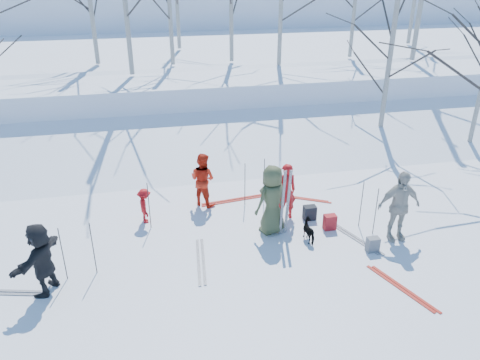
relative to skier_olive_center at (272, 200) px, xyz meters
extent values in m
plane|color=white|center=(-0.72, -0.89, -0.95)|extent=(120.00, 120.00, 0.00)
cube|color=white|center=(-0.72, 6.11, -0.80)|extent=(70.00, 9.49, 4.12)
cube|color=white|center=(-0.72, 16.11, 0.05)|extent=(70.00, 18.00, 2.20)
cube|color=white|center=(-0.72, 37.11, 1.05)|extent=(90.00, 30.00, 6.00)
imported|color=#3F482B|center=(0.00, 0.00, 0.00)|extent=(1.09, 0.93, 1.89)
imported|color=red|center=(0.56, 0.64, -0.13)|extent=(0.61, 0.41, 1.64)
imported|color=red|center=(-1.56, 1.88, -0.14)|extent=(0.99, 0.97, 1.61)
imported|color=red|center=(-3.25, 1.18, -0.45)|extent=(0.42, 0.67, 1.00)
imported|color=beige|center=(3.04, -0.96, 0.00)|extent=(1.12, 0.50, 1.90)
imported|color=black|center=(-5.43, -1.37, -0.11)|extent=(1.10, 1.61, 1.67)
imported|color=black|center=(0.87, -0.61, -0.67)|extent=(0.38, 0.68, 0.55)
cube|color=silver|center=(0.21, -0.25, 0.00)|extent=(0.11, 0.17, 1.90)
cube|color=silver|center=(0.36, -0.22, 0.00)|extent=(0.09, 0.23, 1.89)
cylinder|color=black|center=(2.41, -0.22, -0.28)|extent=(0.02, 0.02, 1.34)
cylinder|color=black|center=(-0.38, 1.56, -0.28)|extent=(0.02, 0.02, 1.34)
cylinder|color=black|center=(-5.07, -1.04, -0.28)|extent=(0.02, 0.02, 1.34)
cylinder|color=black|center=(-3.13, 0.84, -0.28)|extent=(0.02, 0.02, 1.34)
cylinder|color=black|center=(0.25, 1.78, -0.28)|extent=(0.02, 0.02, 1.34)
cylinder|color=black|center=(-4.43, -0.93, -0.28)|extent=(0.02, 0.02, 1.34)
cylinder|color=black|center=(2.60, -0.66, -0.28)|extent=(0.02, 0.02, 1.34)
cube|color=maroon|center=(1.57, -0.20, -0.74)|extent=(0.32, 0.22, 0.42)
cube|color=slate|center=(2.22, -1.40, -0.76)|extent=(0.30, 0.20, 0.38)
cube|color=black|center=(1.22, 0.41, -0.75)|extent=(0.34, 0.24, 0.40)
camera|label=1|loc=(-2.96, -10.27, 5.68)|focal=35.00mm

